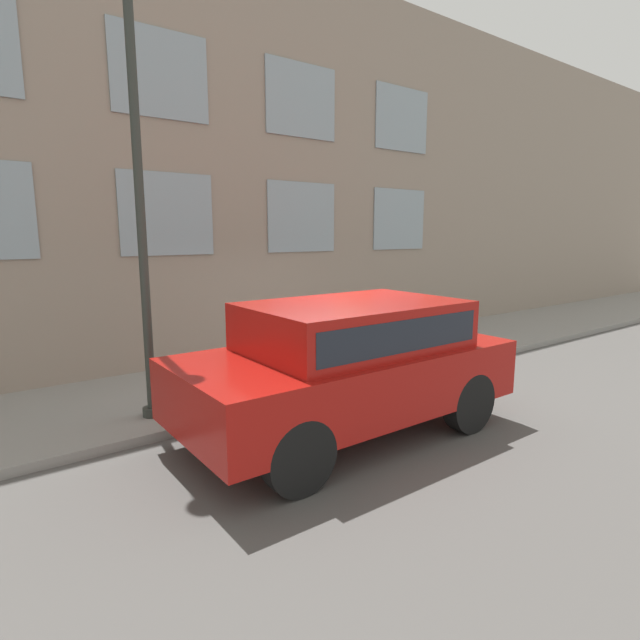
{
  "coord_description": "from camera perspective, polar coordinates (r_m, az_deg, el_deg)",
  "views": [
    {
      "loc": [
        -6.04,
        4.73,
        2.63
      ],
      "look_at": [
        0.48,
        -0.11,
        1.21
      ],
      "focal_mm": 28.0,
      "sensor_mm": 36.0,
      "label": 1
    }
  ],
  "objects": [
    {
      "name": "parked_truck_red_near",
      "position": [
        6.49,
        3.36,
        -4.4
      ],
      "size": [
        2.05,
        4.41,
        1.76
      ],
      "color": "black",
      "rests_on": "ground_plane"
    },
    {
      "name": "fire_hydrant",
      "position": [
        8.18,
        -0.64,
        -4.58
      ],
      "size": [
        0.35,
        0.46,
        0.88
      ],
      "color": "#2D7260",
      "rests_on": "sidewalk"
    },
    {
      "name": "street_lamp",
      "position": [
        7.11,
        -20.35,
        19.95
      ],
      "size": [
        0.36,
        0.36,
        6.22
      ],
      "color": "#2D332D",
      "rests_on": "sidewalk"
    },
    {
      "name": "building_facade",
      "position": [
        10.41,
        -9.65,
        17.24
      ],
      "size": [
        0.33,
        40.0,
        7.96
      ],
      "color": "gray",
      "rests_on": "ground_plane"
    },
    {
      "name": "sidewalk",
      "position": [
        9.25,
        -4.3,
        -6.19
      ],
      "size": [
        2.98,
        60.0,
        0.13
      ],
      "color": "gray",
      "rests_on": "ground_plane"
    },
    {
      "name": "person",
      "position": [
        8.52,
        0.62,
        -2.55
      ],
      "size": [
        0.27,
        0.18,
        1.1
      ],
      "rotation": [
        0.0,
        0.0,
        -1.72
      ],
      "color": "#726651",
      "rests_on": "sidewalk"
    },
    {
      "name": "ground_plane",
      "position": [
        8.11,
        1.42,
        -8.99
      ],
      "size": [
        80.0,
        80.0,
        0.0
      ],
      "primitive_type": "plane",
      "color": "#514F4C"
    }
  ]
}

